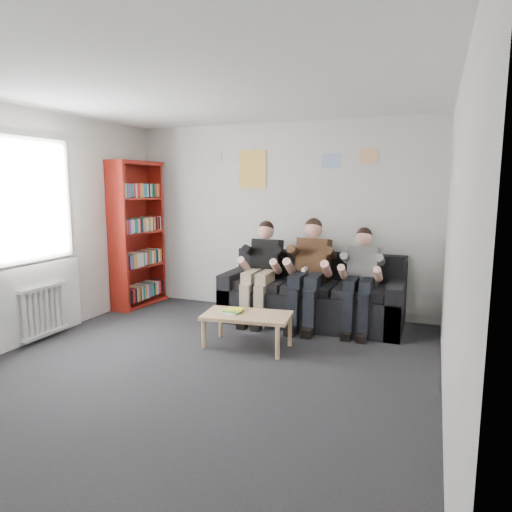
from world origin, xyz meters
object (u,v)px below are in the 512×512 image
Objects in this scene: person_left at (261,271)px; person_right at (360,280)px; person_middle at (309,273)px; bookshelf at (138,234)px; coffee_table at (247,318)px; sofa at (312,298)px.

person_right is at bearing 1.95° from person_left.
person_middle reaches higher than person_right.
bookshelf is 1.62× the size of person_left.
bookshelf reaches higher than person_middle.
coffee_table is 0.75× the size of person_right.
bookshelf is 1.55× the size of person_middle.
bookshelf reaches higher than person_right.
coffee_table is (-0.44, -1.23, 0.02)m from sofa.
coffee_table is 1.53m from person_right.
person_right is at bearing -17.30° from sofa.
sofa is 1.81× the size of person_right.
person_right reaches higher than sofa.
person_left is at bearing 102.04° from coffee_table.
person_middle is at bearing 66.94° from coffee_table.
coffee_table is at bearing -21.65° from bookshelf.
bookshelf is at bearing 153.24° from coffee_table.
person_middle is at bearing 1.52° from person_left.
sofa is 1.31m from coffee_table.
person_middle is 0.66m from person_right.
person_right is (0.65, -0.20, 0.33)m from sofa.
bookshelf is 3.38m from person_right.
bookshelf is 2.73m from person_middle.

